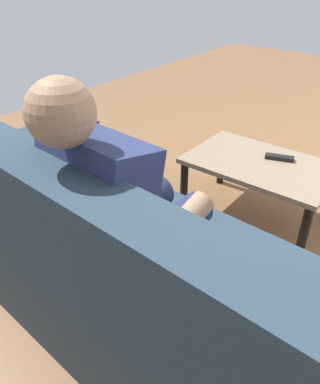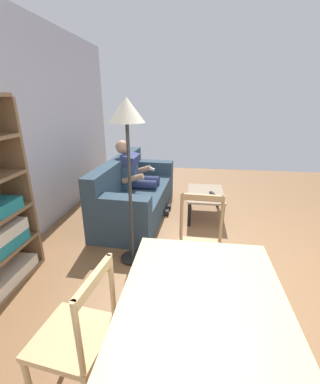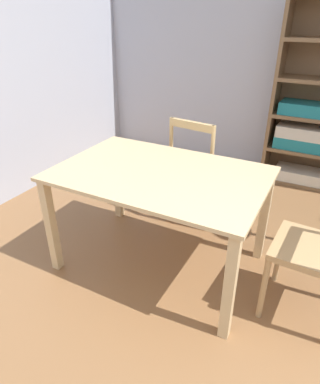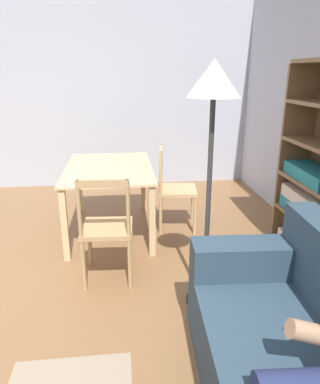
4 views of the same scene
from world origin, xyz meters
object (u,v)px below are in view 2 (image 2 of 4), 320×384
object	(u,v)px
couch	(134,194)
dining_chair_facing_couch	(199,249)
coffee_table	(205,196)
floor_lamp	(127,127)
dining_chair_near_wall	(77,337)
dining_table	(203,326)
person_lounging	(136,176)
tv_remote	(213,194)

from	to	relation	value
couch	dining_chair_facing_couch	xyz separation A→B (m)	(-1.69, -1.01, 0.14)
coffee_table	floor_lamp	world-z (taller)	floor_lamp
couch	coffee_table	xyz separation A→B (m)	(0.06, -1.14, 0.00)
couch	floor_lamp	distance (m)	1.76
couch	dining_chair_near_wall	world-z (taller)	dining_chair_near_wall
dining_chair_near_wall	dining_table	bearing A→B (deg)	-89.70
dining_table	floor_lamp	distance (m)	1.86
person_lounging	tv_remote	distance (m)	1.25
dining_table	floor_lamp	world-z (taller)	floor_lamp
floor_lamp	dining_chair_facing_couch	bearing A→B (deg)	-119.60
tv_remote	dining_table	distance (m)	2.73
couch	floor_lamp	size ratio (longest dim) A/B	1.20
couch	coffee_table	world-z (taller)	couch
coffee_table	floor_lamp	xyz separation A→B (m)	(-1.32, 0.88, 1.19)
coffee_table	dining_chair_near_wall	world-z (taller)	dining_chair_near_wall
couch	tv_remote	distance (m)	1.24
floor_lamp	couch	bearing A→B (deg)	11.71
person_lounging	floor_lamp	world-z (taller)	floor_lamp
coffee_table	dining_table	xyz separation A→B (m)	(-2.78, 0.13, 0.31)
couch	coffee_table	size ratio (longest dim) A/B	2.51
tv_remote	dining_chair_near_wall	bearing A→B (deg)	51.37
person_lounging	dining_table	xyz separation A→B (m)	(-2.85, -1.00, 0.04)
couch	dining_table	distance (m)	2.91
couch	dining_chair_near_wall	xyz separation A→B (m)	(-2.72, -0.28, 0.13)
person_lounging	coffee_table	distance (m)	1.16
tv_remote	floor_lamp	bearing A→B (deg)	32.99
tv_remote	dining_chair_near_wall	world-z (taller)	dining_chair_near_wall
dining_chair_near_wall	dining_chair_facing_couch	distance (m)	1.26
coffee_table	dining_chair_near_wall	size ratio (longest dim) A/B	0.92
tv_remote	dining_chair_facing_couch	xyz separation A→B (m)	(-1.68, 0.23, 0.07)
dining_table	dining_chair_near_wall	xyz separation A→B (m)	(-0.00, 0.73, -0.18)
dining_chair_facing_couch	couch	bearing A→B (deg)	30.94
tv_remote	dining_chair_facing_couch	distance (m)	1.70
couch	dining_chair_near_wall	distance (m)	2.73
dining_chair_near_wall	dining_chair_facing_couch	xyz separation A→B (m)	(1.03, -0.73, 0.01)
coffee_table	dining_table	bearing A→B (deg)	177.38
coffee_table	couch	bearing A→B (deg)	93.22
person_lounging	dining_chair_facing_couch	size ratio (longest dim) A/B	1.23
dining_chair_near_wall	floor_lamp	xyz separation A→B (m)	(1.46, 0.01, 1.07)
tv_remote	floor_lamp	size ratio (longest dim) A/B	0.09
coffee_table	person_lounging	bearing A→B (deg)	86.16
dining_table	dining_chair_facing_couch	size ratio (longest dim) A/B	1.45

